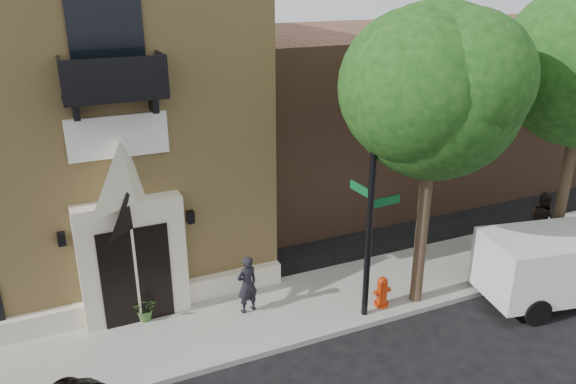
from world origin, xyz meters
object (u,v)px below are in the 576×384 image
at_px(street_sign, 371,207).
at_px(fire_hydrant, 382,292).
at_px(pedestrian_far, 541,220).
at_px(pedestrian_near, 247,284).
at_px(dumpster, 505,258).
at_px(cargo_van, 576,262).

bearing_deg(street_sign, fire_hydrant, 9.50).
distance_m(fire_hydrant, pedestrian_far, 6.54).
bearing_deg(pedestrian_near, dumpster, 157.45).
height_order(fire_hydrant, pedestrian_near, pedestrian_near).
relative_size(street_sign, pedestrian_near, 3.75).
distance_m(cargo_van, pedestrian_near, 8.94).
bearing_deg(street_sign, pedestrian_near, 150.10).
relative_size(fire_hydrant, dumpster, 0.41).
xyz_separation_m(street_sign, dumpster, (4.66, -0.03, -2.39)).
xyz_separation_m(cargo_van, pedestrian_far, (1.33, 2.43, -0.01)).
bearing_deg(dumpster, pedestrian_far, 6.39).
bearing_deg(cargo_van, pedestrian_near, 172.78).
bearing_deg(cargo_van, dumpster, 138.17).
distance_m(street_sign, pedestrian_near, 3.77).
bearing_deg(pedestrian_far, pedestrian_near, 83.43).
bearing_deg(pedestrian_near, cargo_van, 149.63).
bearing_deg(fire_hydrant, pedestrian_near, 160.11).
bearing_deg(pedestrian_far, fire_hydrant, 92.95).
distance_m(cargo_van, pedestrian_far, 2.77).
bearing_deg(fire_hydrant, pedestrian_far, 7.29).
bearing_deg(street_sign, cargo_van, -17.96).
bearing_deg(fire_hydrant, dumpster, -2.38).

